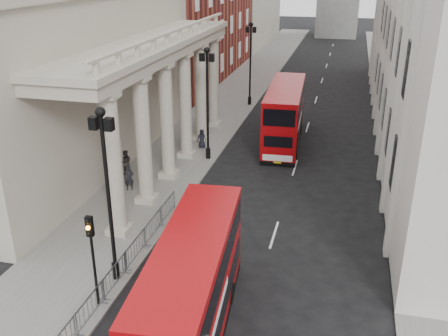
# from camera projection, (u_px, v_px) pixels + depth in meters

# --- Properties ---
(sidewalk_west) EXTENTS (6.00, 140.00, 0.12)m
(sidewalk_west) POSITION_uv_depth(u_px,v_px,m) (212.00, 119.00, 47.43)
(sidewalk_west) COLOR slate
(sidewalk_west) RESTS_ON ground
(sidewalk_east) EXTENTS (3.00, 140.00, 0.12)m
(sidewalk_east) POSITION_uv_depth(u_px,v_px,m) (394.00, 133.00, 43.73)
(sidewalk_east) COLOR slate
(sidewalk_east) RESTS_ON ground
(kerb) EXTENTS (0.20, 140.00, 0.14)m
(kerb) POSITION_uv_depth(u_px,v_px,m) (243.00, 122.00, 46.77)
(kerb) COLOR slate
(kerb) RESTS_ON ground
(portico_building) EXTENTS (9.00, 28.00, 12.00)m
(portico_building) POSITION_uv_depth(u_px,v_px,m) (68.00, 80.00, 36.09)
(portico_building) COLOR #A09886
(portico_building) RESTS_ON ground
(lamp_post_south) EXTENTS (1.05, 0.44, 8.32)m
(lamp_post_south) POSITION_uv_depth(u_px,v_px,m) (107.00, 185.00, 21.73)
(lamp_post_south) COLOR black
(lamp_post_south) RESTS_ON sidewalk_west
(lamp_post_mid) EXTENTS (1.05, 0.44, 8.32)m
(lamp_post_mid) POSITION_uv_depth(u_px,v_px,m) (207.00, 97.00, 36.08)
(lamp_post_mid) COLOR black
(lamp_post_mid) RESTS_ON sidewalk_west
(lamp_post_north) EXTENTS (1.05, 0.44, 8.32)m
(lamp_post_north) POSITION_uv_depth(u_px,v_px,m) (250.00, 58.00, 50.42)
(lamp_post_north) COLOR black
(lamp_post_north) RESTS_ON sidewalk_west
(traffic_light) EXTENTS (0.28, 0.33, 4.30)m
(traffic_light) POSITION_uv_depth(u_px,v_px,m) (92.00, 245.00, 20.59)
(traffic_light) COLOR black
(traffic_light) RESTS_ON sidewalk_west
(crowd_barriers) EXTENTS (0.50, 18.75, 1.10)m
(crowd_barriers) POSITION_uv_depth(u_px,v_px,m) (103.00, 291.00, 21.71)
(crowd_barriers) COLOR gray
(crowd_barriers) RESTS_ON sidewalk_west
(bus_near) EXTENTS (3.32, 10.34, 4.39)m
(bus_near) POSITION_uv_depth(u_px,v_px,m) (192.00, 289.00, 19.16)
(bus_near) COLOR #A1070A
(bus_near) RESTS_ON ground
(bus_far) EXTENTS (3.20, 11.07, 4.73)m
(bus_far) POSITION_uv_depth(u_px,v_px,m) (285.00, 114.00, 40.65)
(bus_far) COLOR #A2070A
(bus_far) RESTS_ON ground
(pedestrian_a) EXTENTS (0.71, 0.58, 1.69)m
(pedestrian_a) POSITION_uv_depth(u_px,v_px,m) (129.00, 178.00, 32.30)
(pedestrian_a) COLOR black
(pedestrian_a) RESTS_ON sidewalk_west
(pedestrian_b) EXTENTS (1.08, 1.00, 1.79)m
(pedestrian_b) POSITION_uv_depth(u_px,v_px,m) (126.00, 162.00, 34.71)
(pedestrian_b) COLOR #292321
(pedestrian_b) RESTS_ON sidewalk_west
(pedestrian_c) EXTENTS (0.76, 0.50, 1.52)m
(pedestrian_c) POSITION_uv_depth(u_px,v_px,m) (202.00, 139.00, 39.79)
(pedestrian_c) COLOR black
(pedestrian_c) RESTS_ON sidewalk_west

